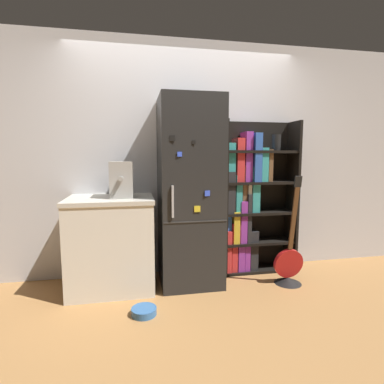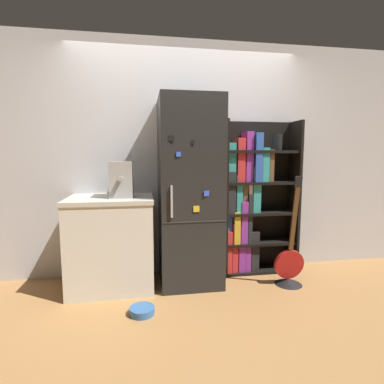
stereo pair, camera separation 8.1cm
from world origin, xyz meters
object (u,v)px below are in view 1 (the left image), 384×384
object	(u,v)px
refrigerator	(190,192)
pet_bowl	(144,311)
espresso_machine	(122,179)
bookshelf	(249,201)
guitar	(289,268)

from	to	relation	value
refrigerator	pet_bowl	world-z (taller)	refrigerator
pet_bowl	espresso_machine	bearing A→B (deg)	106.49
bookshelf	refrigerator	bearing A→B (deg)	-165.79
bookshelf	pet_bowl	world-z (taller)	bookshelf
refrigerator	espresso_machine	bearing A→B (deg)	-179.69
espresso_machine	pet_bowl	bearing A→B (deg)	-73.51
bookshelf	espresso_machine	xyz separation A→B (m)	(-1.41, -0.19, 0.28)
refrigerator	bookshelf	bearing A→B (deg)	14.21
refrigerator	espresso_machine	distance (m)	0.70
pet_bowl	bookshelf	bearing A→B (deg)	32.90
bookshelf	pet_bowl	bearing A→B (deg)	-147.10
guitar	pet_bowl	size ratio (longest dim) A/B	5.32
guitar	espresso_machine	bearing A→B (deg)	171.35
espresso_machine	guitar	world-z (taller)	espresso_machine
refrigerator	guitar	world-z (taller)	refrigerator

